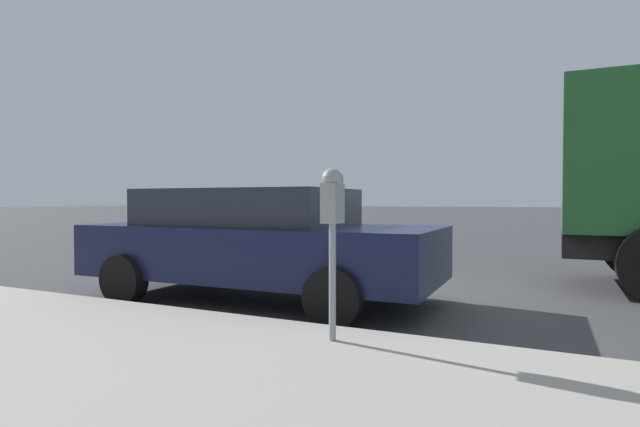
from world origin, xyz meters
TOP-DOWN VIEW (x-y plane):
  - ground_plane at (0.00, 0.00)m, footprint 220.00×220.00m
  - parking_meter at (-2.67, -0.53)m, footprint 0.21×0.19m
  - car_navy at (-0.86, 1.38)m, footprint 2.23×4.77m

SIDE VIEW (x-z plane):
  - ground_plane at x=0.00m, z-range 0.00..0.00m
  - car_navy at x=-0.86m, z-range 0.05..1.54m
  - parking_meter at x=-2.67m, z-range 0.52..1.99m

